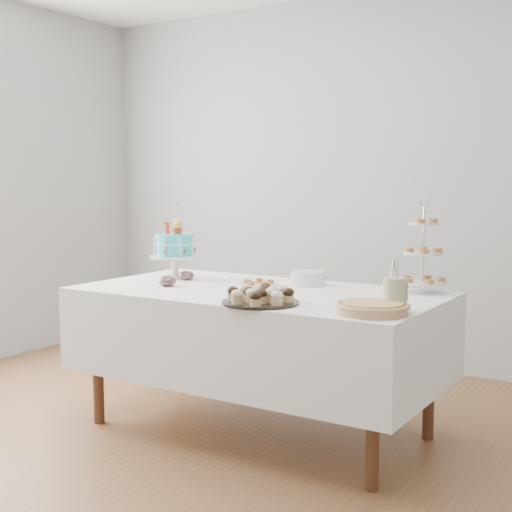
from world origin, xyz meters
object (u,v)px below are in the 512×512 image
Objects in this scene: table at (258,332)px; jam_bowl_b at (186,276)px; tiered_stand at (423,254)px; plate_stack at (308,278)px; jam_bowl_a at (167,281)px; utensil_pitcher at (395,293)px; cupcake_tray at (261,295)px; birthday_cake at (175,258)px; pie at (373,307)px; pastry_plate at (259,283)px.

table is 0.63m from jam_bowl_b.
tiered_stand is 2.52× the size of plate_stack.
utensil_pitcher is at bearing -1.91° from jam_bowl_a.
utensil_pitcher reaches higher than cupcake_tray.
birthday_cake is 1.53m from pie.
pastry_plate is (-0.07, 0.12, 0.24)m from table.
jam_bowl_a is 0.43× the size of utensil_pitcher.
pastry_plate is (0.60, -0.02, -0.11)m from birthday_cake.
plate_stack is 0.78m from jam_bowl_a.
plate_stack is (0.81, 0.16, -0.08)m from birthday_cake.
cupcake_tray is (0.24, -0.36, 0.27)m from table.
tiered_stand is (-0.02, 0.70, 0.17)m from pie.
cupcake_tray reaches higher than pastry_plate.
cupcake_tray is 0.57m from pastry_plate.
jam_bowl_b is at bearing 150.11° from cupcake_tray.
pie reaches higher than pastry_plate.
cupcake_tray is 0.67m from plate_stack.
pie is at bearing -136.05° from utensil_pitcher.
pastry_plate is 0.97m from utensil_pitcher.
utensil_pitcher reaches higher than pastry_plate.
pie is 1.43× the size of utensil_pitcher.
jam_bowl_a is at bearing -147.43° from pastry_plate.
table is 0.77m from birthday_cake.
cupcake_tray is (0.91, -0.50, -0.08)m from birthday_cake.
jam_bowl_b is (-0.06, 0.25, -0.00)m from jam_bowl_a.
plate_stack is 0.85× the size of utensil_pitcher.
cupcake_tray reaches higher than table.
tiered_stand reaches higher than utensil_pitcher.
jam_bowl_b reaches higher than pastry_plate.
jam_bowl_a is (-0.64, -0.45, -0.01)m from plate_stack.
tiered_stand is 1.37m from jam_bowl_b.
pastry_plate is at bearing 123.04° from cupcake_tray.
plate_stack is at bearing 35.48° from jam_bowl_a.
jam_bowl_a is at bearing -75.75° from jam_bowl_b.
plate_stack is at bearing 1.89° from birthday_cake.
jam_bowl_a is (0.18, -0.29, -0.09)m from birthday_cake.
table is 0.88m from pie.
birthday_cake reaches higher than utensil_pitcher.
jam_bowl_a reaches higher than jam_bowl_b.
birthday_cake is 2.31× the size of plate_stack.
birthday_cake reaches higher than pie.
table is 4.29× the size of birthday_cake.
birthday_cake is at bearing 147.42° from utensil_pitcher.
pie is 0.72m from tiered_stand.
table is 0.96m from tiered_stand.
plate_stack is at bearing 98.50° from cupcake_tray.
pastry_plate reaches higher than table.
jam_bowl_a is (-0.42, -0.27, 0.01)m from pastry_plate.
pastry_plate is 0.49m from jam_bowl_b.
jam_bowl_b is at bearing -167.79° from tiered_stand.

